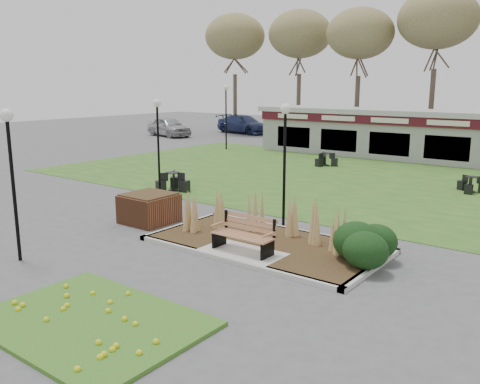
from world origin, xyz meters
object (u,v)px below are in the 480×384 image
Objects in this scene: lamp_post_near_right at (285,138)px; car_black at (363,135)px; car_blue at (244,124)px; bistro_set_a at (173,184)px; lamp_post_near_left at (10,152)px; car_silver at (169,127)px; bistro_set_b at (325,161)px; bistro_set_d at (471,187)px; food_pavilion at (455,137)px; lamp_post_mid_left at (158,126)px; park_bench at (245,234)px; lamp_post_far_left at (226,103)px; brick_planter at (149,208)px.

car_black is at bearing 107.94° from lamp_post_near_right.
car_blue is at bearing 129.00° from lamp_post_near_right.
car_blue is at bearing 120.01° from bistro_set_a.
lamp_post_near_left is 9.33m from bistro_set_a.
car_silver is at bearing 141.99° from lamp_post_near_right.
car_silver reaches higher than bistro_set_b.
car_blue is at bearing 82.63° from car_black.
lamp_post_near_left is at bearing -71.15° from bistro_set_a.
lamp_post_near_left reaches higher than bistro_set_d.
food_pavilion is 16.83m from lamp_post_near_right.
lamp_post_mid_left reaches higher than car_blue.
bistro_set_d is (2.78, 11.93, -0.36)m from park_bench.
car_black reaches higher than bistro_set_a.
bistro_set_a is 12.33m from bistro_set_d.
bistro_set_a is at bearing 97.26° from lamp_post_mid_left.
bistro_set_a is 0.26× the size of car_blue.
lamp_post_far_left is 10.97m from car_black.
bistro_set_d is at bearing 68.96° from lamp_post_near_right.
lamp_post_far_left is at bearing 120.96° from brick_planter.
lamp_post_near_right is (3.72, 2.20, 2.31)m from brick_planter.
food_pavilion is at bearing 79.52° from lamp_post_near_left.
bistro_set_d is (9.91, 8.07, -2.55)m from lamp_post_mid_left.
brick_planter is 1.19× the size of bistro_set_b.
lamp_post_far_left reaches higher than bistro_set_b.
lamp_post_near_left is 1.00× the size of lamp_post_near_right.
bistro_set_b is 11.42m from car_black.
bistro_set_d is 17.40m from car_black.
park_bench is at bearing -134.31° from car_blue.
bistro_set_a is at bearing -144.38° from bistro_set_d.
bistro_set_a is at bearing -115.83° from food_pavilion.
brick_planter is 0.39× the size of lamp_post_mid_left.
lamp_post_near_left is (-4.34, -3.75, 2.20)m from park_bench.
bistro_set_b is at bearing -94.60° from car_silver.
bistro_set_a is (-7.24, 4.75, -0.31)m from park_bench.
lamp_post_near_right is at bearing -68.25° from bistro_set_b.
lamp_post_near_left is 17.41m from bistro_set_d.
park_bench is at bearing 40.81° from lamp_post_near_left.
bistro_set_d is 0.22× the size of car_blue.
car_blue is (-15.55, 26.00, 0.33)m from brick_planter.
car_blue reaches higher than park_bench.
car_silver reaches higher than bistro_set_d.
park_bench is 19.73m from food_pavilion.
brick_planter is (-4.40, 0.75, -0.11)m from park_bench.
lamp_post_near_right is at bearing -7.99° from lamp_post_mid_left.
park_bench is 1.35× the size of bistro_set_b.
car_silver is at bearing 105.58° from car_black.
lamp_post_near_right is at bearing -92.31° from food_pavilion.
brick_planter is 4.91m from bistro_set_a.
lamp_post_far_left is at bearing 144.03° from car_black.
bistro_set_a is (6.76, -12.00, -2.87)m from lamp_post_far_left.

